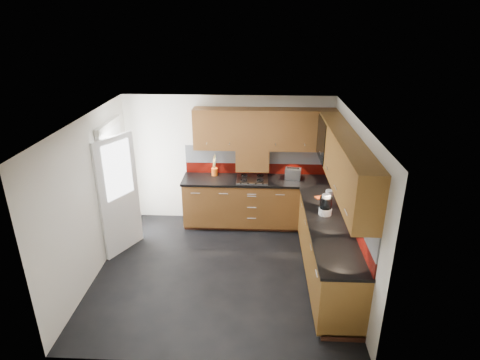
{
  "coord_description": "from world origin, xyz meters",
  "views": [
    {
      "loc": [
        0.54,
        -5.22,
        3.73
      ],
      "look_at": [
        0.27,
        0.65,
        1.27
      ],
      "focal_mm": 30.0,
      "sensor_mm": 36.0,
      "label": 1
    }
  ],
  "objects_px": {
    "gas_hob": "(252,179)",
    "toaster": "(293,174)",
    "food_processor": "(326,205)",
    "utensil_pot": "(214,171)"
  },
  "relations": [
    {
      "from": "gas_hob",
      "to": "toaster",
      "type": "relative_size",
      "value": 1.85
    },
    {
      "from": "toaster",
      "to": "gas_hob",
      "type": "bearing_deg",
      "value": -173.25
    },
    {
      "from": "utensil_pot",
      "to": "food_processor",
      "type": "relative_size",
      "value": 1.26
    },
    {
      "from": "toaster",
      "to": "food_processor",
      "type": "height_order",
      "value": "food_processor"
    },
    {
      "from": "gas_hob",
      "to": "food_processor",
      "type": "bearing_deg",
      "value": -49.29
    },
    {
      "from": "gas_hob",
      "to": "utensil_pot",
      "type": "distance_m",
      "value": 0.73
    },
    {
      "from": "gas_hob",
      "to": "toaster",
      "type": "xyz_separation_m",
      "value": [
        0.74,
        0.09,
        0.08
      ]
    },
    {
      "from": "utensil_pot",
      "to": "gas_hob",
      "type": "bearing_deg",
      "value": -14.83
    },
    {
      "from": "food_processor",
      "to": "toaster",
      "type": "bearing_deg",
      "value": 105.24
    },
    {
      "from": "utensil_pot",
      "to": "food_processor",
      "type": "height_order",
      "value": "utensil_pot"
    }
  ]
}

